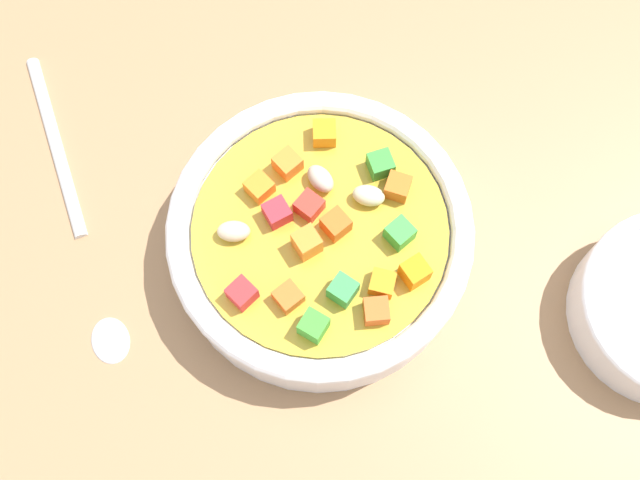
# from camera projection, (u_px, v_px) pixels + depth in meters

# --- Properties ---
(ground_plane) EXTENTS (1.40, 1.40, 0.02)m
(ground_plane) POSITION_uv_depth(u_px,v_px,m) (320.00, 256.00, 0.55)
(ground_plane) COLOR #9E754F
(soup_bowl_main) EXTENTS (0.19, 0.19, 0.06)m
(soup_bowl_main) POSITION_uv_depth(u_px,v_px,m) (320.00, 238.00, 0.51)
(soup_bowl_main) COLOR white
(soup_bowl_main) RESTS_ON ground_plane
(spoon) EXTENTS (0.15, 0.20, 0.01)m
(spoon) POSITION_uv_depth(u_px,v_px,m) (72.00, 205.00, 0.54)
(spoon) COLOR silver
(spoon) RESTS_ON ground_plane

